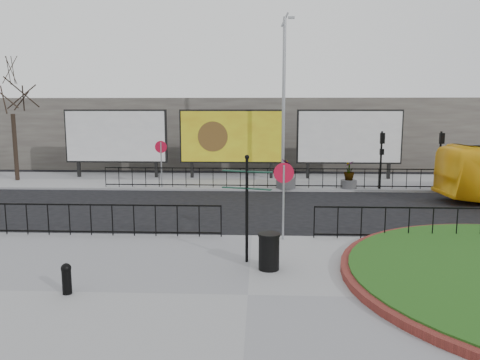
# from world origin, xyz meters

# --- Properties ---
(ground) EXTENTS (90.00, 90.00, 0.00)m
(ground) POSITION_xyz_m (0.00, 0.00, 0.00)
(ground) COLOR black
(ground) RESTS_ON ground
(pavement_near) EXTENTS (30.00, 10.00, 0.12)m
(pavement_near) POSITION_xyz_m (0.00, -5.00, 0.06)
(pavement_near) COLOR gray
(pavement_near) RESTS_ON ground
(pavement_far) EXTENTS (44.00, 6.00, 0.12)m
(pavement_far) POSITION_xyz_m (0.00, 12.00, 0.06)
(pavement_far) COLOR gray
(pavement_far) RESTS_ON ground
(railing_near_left) EXTENTS (10.00, 0.10, 1.10)m
(railing_near_left) POSITION_xyz_m (-6.00, -0.30, 0.67)
(railing_near_left) COLOR black
(railing_near_left) RESTS_ON pavement_near
(railing_near_right) EXTENTS (9.00, 0.10, 1.10)m
(railing_near_right) POSITION_xyz_m (6.50, -0.30, 0.67)
(railing_near_right) COLOR black
(railing_near_right) RESTS_ON pavement_near
(railing_far) EXTENTS (18.00, 0.10, 1.10)m
(railing_far) POSITION_xyz_m (1.00, 9.30, 0.67)
(railing_far) COLOR black
(railing_far) RESTS_ON pavement_far
(speed_sign_far) EXTENTS (0.64, 0.07, 2.47)m
(speed_sign_far) POSITION_xyz_m (-5.00, 9.40, 1.92)
(speed_sign_far) COLOR gray
(speed_sign_far) RESTS_ON pavement_far
(speed_sign_near) EXTENTS (0.64, 0.07, 2.47)m
(speed_sign_near) POSITION_xyz_m (1.00, -0.40, 1.92)
(speed_sign_near) COLOR gray
(speed_sign_near) RESTS_ON pavement_near
(billboard_left) EXTENTS (6.20, 0.31, 4.10)m
(billboard_left) POSITION_xyz_m (-8.50, 12.97, 2.60)
(billboard_left) COLOR black
(billboard_left) RESTS_ON pavement_far
(billboard_mid) EXTENTS (6.20, 0.31, 4.10)m
(billboard_mid) POSITION_xyz_m (-1.50, 12.97, 2.60)
(billboard_mid) COLOR black
(billboard_mid) RESTS_ON pavement_far
(billboard_right) EXTENTS (6.20, 0.31, 4.10)m
(billboard_right) POSITION_xyz_m (5.50, 12.97, 2.60)
(billboard_right) COLOR black
(billboard_right) RESTS_ON pavement_far
(lamp_post) EXTENTS (0.74, 0.18, 9.23)m
(lamp_post) POSITION_xyz_m (1.51, 11.00, 4.83)
(lamp_post) COLOR gray
(lamp_post) RESTS_ON pavement_far
(signal_pole_a) EXTENTS (0.22, 0.26, 3.00)m
(signal_pole_a) POSITION_xyz_m (6.50, 9.34, 2.10)
(signal_pole_a) COLOR black
(signal_pole_a) RESTS_ON pavement_far
(signal_pole_b) EXTENTS (0.22, 0.26, 3.00)m
(signal_pole_b) POSITION_xyz_m (9.50, 9.34, 2.10)
(signal_pole_b) COLOR black
(signal_pole_b) RESTS_ON pavement_far
(tree_left) EXTENTS (2.00, 2.00, 7.00)m
(tree_left) POSITION_xyz_m (-14.00, 11.50, 3.62)
(tree_left) COLOR #2D2119
(tree_left) RESTS_ON pavement_far
(building_backdrop) EXTENTS (40.00, 10.00, 5.00)m
(building_backdrop) POSITION_xyz_m (0.00, 22.00, 2.50)
(building_backdrop) COLOR slate
(building_backdrop) RESTS_ON ground
(fingerpost_sign) EXTENTS (1.37, 0.55, 2.94)m
(fingerpost_sign) POSITION_xyz_m (-0.09, -2.70, 1.90)
(fingerpost_sign) COLOR black
(fingerpost_sign) RESTS_ON pavement_near
(bollard) EXTENTS (0.23, 0.23, 0.72)m
(bollard) POSITION_xyz_m (-4.09, -5.12, 0.51)
(bollard) COLOR black
(bollard) RESTS_ON pavement_near
(litter_bin) EXTENTS (0.58, 0.58, 0.96)m
(litter_bin) POSITION_xyz_m (0.50, -3.28, 0.61)
(litter_bin) COLOR black
(litter_bin) RESTS_ON pavement_near
(planter_b) EXTENTS (1.03, 1.03, 1.54)m
(planter_b) POSITION_xyz_m (1.60, 9.40, 0.67)
(planter_b) COLOR #4C4C4F
(planter_b) RESTS_ON pavement_far
(planter_c) EXTENTS (0.84, 0.84, 1.44)m
(planter_c) POSITION_xyz_m (4.90, 9.49, 0.71)
(planter_c) COLOR #4C4C4F
(planter_c) RESTS_ON pavement_far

